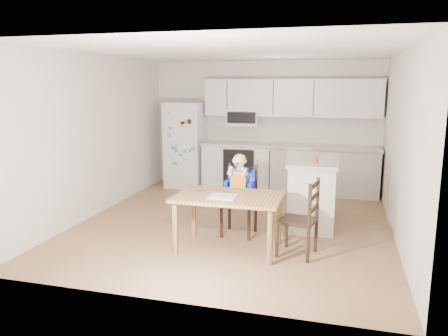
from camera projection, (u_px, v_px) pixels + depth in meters
name	position (u px, v px, depth m)	size (l,w,h in m)	color
room	(242.00, 137.00, 6.78)	(4.52, 5.01, 2.51)	brown
refrigerator	(186.00, 145.00, 8.84)	(0.72, 0.70, 1.70)	silver
kitchen_run	(288.00, 146.00, 8.39)	(3.37, 0.62, 2.15)	silver
kitchen_island	(314.00, 191.00, 6.50)	(0.70, 1.33, 0.98)	silver
red_cup	(316.00, 160.00, 6.04)	(0.07, 0.07, 0.09)	#B83523
dining_table	(229.00, 203.00, 5.42)	(1.31, 0.85, 0.70)	brown
napkin	(223.00, 196.00, 5.32)	(0.33, 0.29, 0.01)	#B8B8BD
toddler_spoon	(199.00, 191.00, 5.60)	(0.02, 0.02, 0.12)	#0C18CF
chair_booster	(240.00, 186.00, 5.99)	(0.44, 0.44, 1.13)	black
chair_side	(305.00, 214.00, 5.22)	(0.49, 0.49, 0.95)	black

